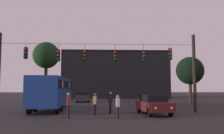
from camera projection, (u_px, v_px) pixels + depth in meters
name	position (u px, v px, depth m)	size (l,w,h in m)	color
ground_plane	(99.00, 103.00, 32.46)	(168.00, 168.00, 0.00)	black
overhead_signal_span	(99.00, 66.00, 20.37)	(16.60, 0.44, 6.61)	black
city_bus	(53.00, 90.00, 23.45)	(2.81, 11.06, 3.00)	navy
car_near_right	(154.00, 104.00, 18.93)	(2.25, 4.47, 1.52)	#511919
car_far_left	(83.00, 97.00, 35.27)	(2.23, 4.47, 1.52)	#2D2D33
pedestrian_crossing_left	(118.00, 105.00, 16.45)	(0.25, 0.37, 1.58)	black
pedestrian_crossing_center	(95.00, 103.00, 18.67)	(0.32, 0.41, 1.63)	black
pedestrian_crossing_right	(69.00, 104.00, 16.51)	(0.31, 0.40, 1.74)	black
pedestrian_near_bus	(110.00, 101.00, 19.66)	(0.31, 0.40, 1.74)	black
corner_building	(114.00, 76.00, 53.21)	(21.05, 13.53, 9.39)	black
tree_left_silhouette	(46.00, 56.00, 35.62)	(3.87, 3.87, 8.75)	black
tree_behind_building	(190.00, 71.00, 34.23)	(3.88, 3.88, 6.41)	#2D2116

